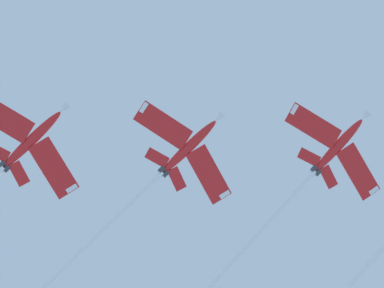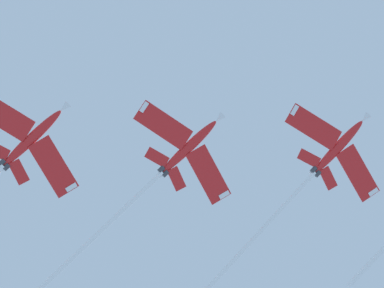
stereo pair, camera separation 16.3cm
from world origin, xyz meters
The scene contains 3 objects.
jet_second centered at (6.30, 0.61, 138.42)m, with size 21.48×37.95×13.39m.
jet_third centered at (-4.14, 22.64, 133.88)m, with size 19.59×35.85×12.91m.
jet_fourth centered at (-14.83, 44.68, 127.34)m, with size 20.45×35.38×13.47m.
Camera 2 is at (-21.94, 10.79, 1.82)m, focal length 80.01 mm.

